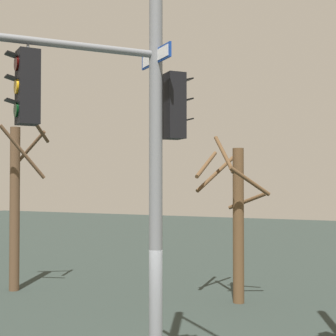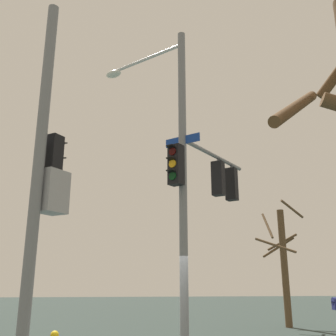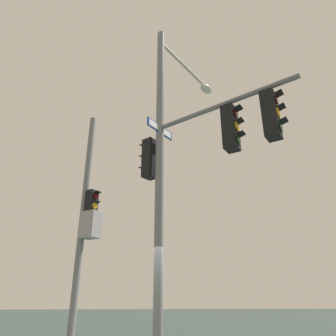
# 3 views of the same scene
# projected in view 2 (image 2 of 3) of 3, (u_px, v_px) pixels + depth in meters

# --- Properties ---
(main_signal_pole_assembly) EXTENTS (4.92, 3.39, 9.11)m
(main_signal_pole_assembly) POSITION_uv_depth(u_px,v_px,m) (192.00, 167.00, 11.45)
(main_signal_pole_assembly) COLOR slate
(main_signal_pole_assembly) RESTS_ON ground
(secondary_pole_assembly) EXTENTS (0.72, 0.82, 7.87)m
(secondary_pole_assembly) POSITION_uv_depth(u_px,v_px,m) (45.00, 178.00, 7.95)
(secondary_pole_assembly) COLOR slate
(secondary_pole_assembly) RESTS_ON ground
(bare_tree_corner) EXTENTS (2.24, 2.20, 5.27)m
(bare_tree_corner) POSITION_uv_depth(u_px,v_px,m) (283.00, 261.00, 17.12)
(bare_tree_corner) COLOR brown
(bare_tree_corner) RESTS_ON ground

